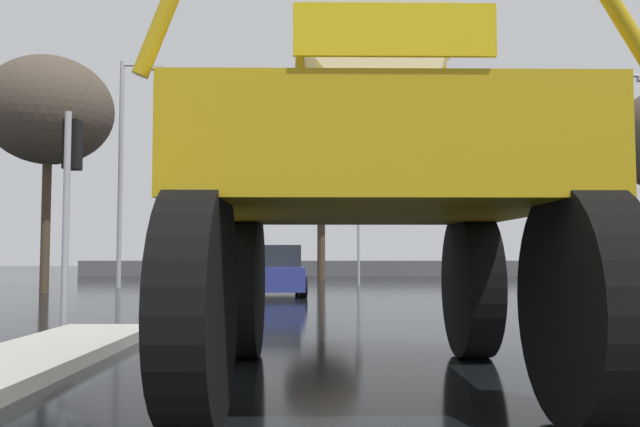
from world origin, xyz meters
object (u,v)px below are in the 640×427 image
object	(u,v)px
streetlight_far_left	(125,162)
sedan_ahead	(275,272)
oversize_sprayer	(371,176)
streetlight_far_right	(597,166)
traffic_signal_far_right	(359,217)
bare_tree_left	(50,111)
traffic_signal_near_left	(72,171)
traffic_signal_far_left	(211,226)
bare_tree_far_center	(322,174)

from	to	relation	value
streetlight_far_left	sedan_ahead	bearing A→B (deg)	-38.80
oversize_sprayer	streetlight_far_right	bearing A→B (deg)	-29.65
traffic_signal_far_right	bare_tree_left	world-z (taller)	bare_tree_left
oversize_sprayer	streetlight_far_right	world-z (taller)	streetlight_far_right
traffic_signal_near_left	traffic_signal_far_right	world-z (taller)	traffic_signal_far_right
traffic_signal_far_right	streetlight_far_left	xyz separation A→B (m)	(-9.19, -2.64, 1.97)
traffic_signal_far_left	streetlight_far_left	world-z (taller)	streetlight_far_left
sedan_ahead	traffic_signal_far_right	xyz separation A→B (m)	(3.05, 7.58, 2.12)
traffic_signal_near_left	bare_tree_far_center	distance (m)	22.80
traffic_signal_far_left	bare_tree_left	size ratio (longest dim) A/B	0.43
traffic_signal_far_left	streetlight_far_left	xyz separation A→B (m)	(-2.91, -2.65, 2.34)
oversize_sprayer	traffic_signal_near_left	world-z (taller)	oversize_sprayer
traffic_signal_far_right	streetlight_far_right	size ratio (longest dim) A/B	0.53
streetlight_far_right	bare_tree_left	xyz separation A→B (m)	(-18.16, -0.26, 1.80)
traffic_signal_far_left	bare_tree_left	xyz separation A→B (m)	(-4.32, -6.36, 3.53)
streetlight_far_left	traffic_signal_near_left	bearing A→B (deg)	-76.76
traffic_signal_far_left	bare_tree_far_center	bearing A→B (deg)	47.52
bare_tree_far_center	traffic_signal_far_left	bearing A→B (deg)	-132.48
sedan_ahead	bare_tree_far_center	bearing A→B (deg)	-11.92
sedan_ahead	traffic_signal_far_left	distance (m)	8.43
sedan_ahead	bare_tree_left	size ratio (longest dim) A/B	0.54
traffic_signal_far_right	streetlight_far_right	bearing A→B (deg)	-38.84
sedan_ahead	bare_tree_left	bearing A→B (deg)	75.53
traffic_signal_near_left	bare_tree_left	size ratio (longest dim) A/B	0.46
traffic_signal_near_left	bare_tree_far_center	xyz separation A→B (m)	(4.23, 22.24, 2.66)
traffic_signal_near_left	streetlight_far_left	distance (m)	14.99
oversize_sprayer	traffic_signal_near_left	size ratio (longest dim) A/B	1.41
streetlight_far_left	bare_tree_far_center	xyz separation A→B (m)	(7.63, 7.80, 0.48)
streetlight_far_right	bare_tree_far_center	xyz separation A→B (m)	(-9.12, 11.25, 1.10)
oversize_sprayer	bare_tree_far_center	distance (m)	27.19
oversize_sprayer	traffic_signal_near_left	bearing A→B (deg)	43.70
traffic_signal_far_right	streetlight_far_left	bearing A→B (deg)	-163.97
traffic_signal_far_left	streetlight_far_right	size ratio (longest dim) A/B	0.46
sedan_ahead	streetlight_far_right	xyz separation A→B (m)	(10.61, 1.49, 3.47)
bare_tree_far_center	bare_tree_left	bearing A→B (deg)	-128.15
traffic_signal_near_left	bare_tree_left	world-z (taller)	bare_tree_left
streetlight_far_left	oversize_sprayer	bearing A→B (deg)	-67.24
sedan_ahead	streetlight_far_right	world-z (taller)	streetlight_far_right
traffic_signal_near_left	traffic_signal_far_left	world-z (taller)	traffic_signal_near_left
oversize_sprayer	bare_tree_left	xyz separation A→B (m)	(-9.46, 15.48, 4.02)
oversize_sprayer	traffic_signal_far_left	distance (m)	22.43
sedan_ahead	bare_tree_far_center	size ratio (longest dim) A/B	0.61
traffic_signal_near_left	streetlight_far_right	bearing A→B (deg)	39.48
oversize_sprayer	bare_tree_left	bearing A→B (deg)	30.71
sedan_ahead	traffic_signal_near_left	bearing A→B (deg)	158.68
traffic_signal_far_left	bare_tree_far_center	xyz separation A→B (m)	(4.72, 5.16, 2.82)
streetlight_far_left	streetlight_far_right	xyz separation A→B (m)	(16.75, -3.44, -0.62)
traffic_signal_far_left	streetlight_far_left	bearing A→B (deg)	-137.70
traffic_signal_near_left	bare_tree_left	bearing A→B (deg)	114.14
sedan_ahead	traffic_signal_far_right	world-z (taller)	traffic_signal_far_right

